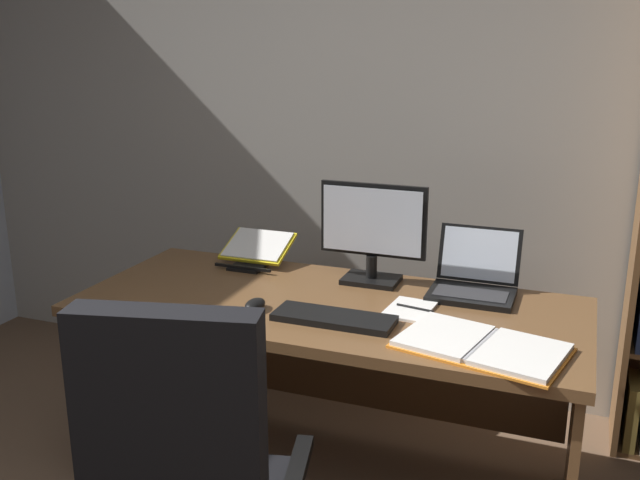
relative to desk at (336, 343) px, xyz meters
The scene contains 10 objects.
wall_back 1.20m from the desk, 83.30° to the left, with size 5.67×0.12×2.69m, color #B2ADA3.
desk is the anchor object (origin of this frame).
monitor 0.45m from the desk, 66.58° to the left, with size 0.43×0.16×0.40m.
laptop 0.58m from the desk, 22.02° to the left, with size 0.31×0.30×0.23m.
keyboard 0.34m from the desk, 71.91° to the right, with size 0.42×0.15×0.02m, color black.
computer_mouse 0.40m from the desk, 130.62° to the right, with size 0.06×0.10×0.04m, color black.
reading_stand_with_book 0.58m from the desk, 151.27° to the left, with size 0.29×0.27×0.12m.
open_binder 0.70m from the desk, 27.19° to the right, with size 0.56×0.42×0.02m.
notepad 0.37m from the desk, 12.05° to the right, with size 0.15×0.21×0.01m, color white.
pen 0.39m from the desk, 11.32° to the right, with size 0.01×0.01×0.14m, color black.
Camera 1 is at (0.74, -0.87, 1.69)m, focal length 39.74 mm.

